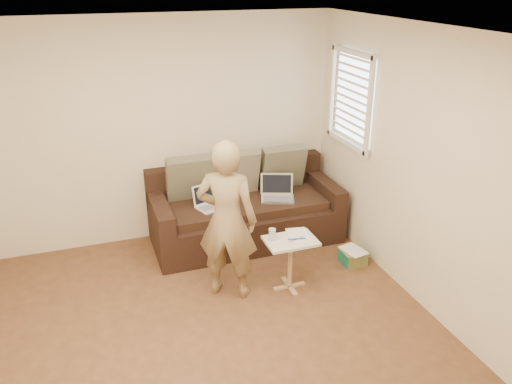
{
  "coord_description": "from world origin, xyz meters",
  "views": [
    {
      "loc": [
        -0.9,
        -3.45,
        3.0
      ],
      "look_at": [
        0.8,
        1.4,
        0.78
      ],
      "focal_mm": 36.04,
      "sensor_mm": 36.0,
      "label": 1
    }
  ],
  "objects_px": {
    "person": "(227,221)",
    "striped_box": "(353,257)",
    "sofa": "(246,208)",
    "drinking_glass": "(272,234)",
    "laptop_silver": "(278,200)",
    "laptop_white": "(213,207)",
    "side_table": "(290,264)"
  },
  "relations": [
    {
      "from": "side_table",
      "to": "striped_box",
      "type": "bearing_deg",
      "value": 13.5
    },
    {
      "from": "side_table",
      "to": "drinking_glass",
      "type": "relative_size",
      "value": 4.63
    },
    {
      "from": "laptop_silver",
      "to": "drinking_glass",
      "type": "relative_size",
      "value": 3.21
    },
    {
      "from": "side_table",
      "to": "laptop_silver",
      "type": "bearing_deg",
      "value": 75.47
    },
    {
      "from": "side_table",
      "to": "striped_box",
      "type": "height_order",
      "value": "side_table"
    },
    {
      "from": "laptop_silver",
      "to": "sofa",
      "type": "bearing_deg",
      "value": -176.62
    },
    {
      "from": "sofa",
      "to": "side_table",
      "type": "distance_m",
      "value": 1.13
    },
    {
      "from": "laptop_white",
      "to": "striped_box",
      "type": "xyz_separation_m",
      "value": [
        1.36,
        -0.85,
        -0.44
      ]
    },
    {
      "from": "person",
      "to": "striped_box",
      "type": "bearing_deg",
      "value": -146.35
    },
    {
      "from": "laptop_white",
      "to": "person",
      "type": "distance_m",
      "value": 0.98
    },
    {
      "from": "sofa",
      "to": "laptop_silver",
      "type": "bearing_deg",
      "value": -17.09
    },
    {
      "from": "person",
      "to": "striped_box",
      "type": "xyz_separation_m",
      "value": [
        1.46,
        0.08,
        -0.73
      ]
    },
    {
      "from": "sofa",
      "to": "drinking_glass",
      "type": "bearing_deg",
      "value": -94.28
    },
    {
      "from": "striped_box",
      "to": "laptop_white",
      "type": "bearing_deg",
      "value": 147.97
    },
    {
      "from": "sofa",
      "to": "striped_box",
      "type": "bearing_deg",
      "value": -44.16
    },
    {
      "from": "laptop_white",
      "to": "drinking_glass",
      "type": "relative_size",
      "value": 2.91
    },
    {
      "from": "striped_box",
      "to": "person",
      "type": "bearing_deg",
      "value": -176.87
    },
    {
      "from": "laptop_silver",
      "to": "side_table",
      "type": "height_order",
      "value": "laptop_silver"
    },
    {
      "from": "side_table",
      "to": "striped_box",
      "type": "relative_size",
      "value": 2.09
    },
    {
      "from": "laptop_silver",
      "to": "laptop_white",
      "type": "xyz_separation_m",
      "value": [
        -0.78,
        0.05,
        0.0
      ]
    },
    {
      "from": "person",
      "to": "striped_box",
      "type": "distance_m",
      "value": 1.63
    },
    {
      "from": "laptop_white",
      "to": "side_table",
      "type": "bearing_deg",
      "value": -83.51
    },
    {
      "from": "laptop_white",
      "to": "striped_box",
      "type": "relative_size",
      "value": 1.32
    },
    {
      "from": "laptop_silver",
      "to": "laptop_white",
      "type": "distance_m",
      "value": 0.78
    },
    {
      "from": "laptop_white",
      "to": "side_table",
      "type": "relative_size",
      "value": 0.63
    },
    {
      "from": "sofa",
      "to": "striped_box",
      "type": "xyz_separation_m",
      "value": [
        0.94,
        -0.92,
        -0.34
      ]
    },
    {
      "from": "sofa",
      "to": "person",
      "type": "relative_size",
      "value": 1.36
    },
    {
      "from": "drinking_glass",
      "to": "striped_box",
      "type": "xyz_separation_m",
      "value": [
        1.02,
        0.15,
        -0.53
      ]
    },
    {
      "from": "sofa",
      "to": "drinking_glass",
      "type": "relative_size",
      "value": 18.33
    },
    {
      "from": "laptop_white",
      "to": "drinking_glass",
      "type": "xyz_separation_m",
      "value": [
        0.34,
        -1.0,
        0.1
      ]
    },
    {
      "from": "sofa",
      "to": "person",
      "type": "distance_m",
      "value": 1.19
    },
    {
      "from": "laptop_white",
      "to": "drinking_glass",
      "type": "height_order",
      "value": "drinking_glass"
    }
  ]
}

